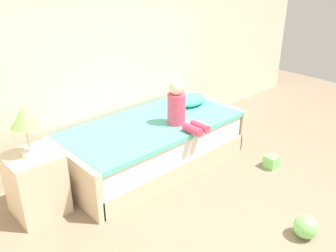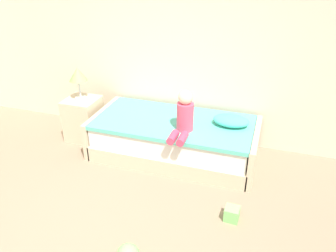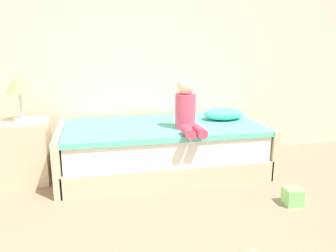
{
  "view_description": "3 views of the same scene",
  "coord_description": "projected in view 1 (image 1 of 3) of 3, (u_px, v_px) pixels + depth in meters",
  "views": [
    {
      "loc": [
        -2.18,
        -0.77,
        2.15
      ],
      "look_at": [
        0.13,
        1.75,
        0.55
      ],
      "focal_mm": 38.45,
      "sensor_mm": 36.0,
      "label": 1
    },
    {
      "loc": [
        1.23,
        -1.6,
        2.4
      ],
      "look_at": [
        0.13,
        1.75,
        0.55
      ],
      "focal_mm": 35.75,
      "sensor_mm": 36.0,
      "label": 2
    },
    {
      "loc": [
        -0.53,
        -1.32,
        1.34
      ],
      "look_at": [
        0.13,
        1.75,
        0.55
      ],
      "focal_mm": 36.33,
      "sensor_mm": 36.0,
      "label": 3
    }
  ],
  "objects": [
    {
      "name": "pillow",
      "position": [
        190.0,
        100.0,
        4.43
      ],
      "size": [
        0.44,
        0.3,
        0.13
      ],
      "primitive_type": "ellipsoid",
      "color": "#4CCCBC",
      "rests_on": "bed"
    },
    {
      "name": "child_figure",
      "position": [
        180.0,
        107.0,
        3.84
      ],
      "size": [
        0.2,
        0.51,
        0.5
      ],
      "color": "#E04C6B",
      "rests_on": "bed"
    },
    {
      "name": "wall_rear",
      "position": [
        106.0,
        30.0,
        3.88
      ],
      "size": [
        7.2,
        0.1,
        2.9
      ],
      "primitive_type": "cube",
      "color": "beige",
      "rests_on": "ground"
    },
    {
      "name": "nightstand",
      "position": [
        36.0,
        184.0,
        3.24
      ],
      "size": [
        0.44,
        0.44,
        0.6
      ],
      "primitive_type": "cube",
      "color": "beige",
      "rests_on": "ground"
    },
    {
      "name": "table_lamp",
      "position": [
        24.0,
        119.0,
        2.97
      ],
      "size": [
        0.24,
        0.24,
        0.45
      ],
      "color": "silver",
      "rests_on": "nightstand"
    },
    {
      "name": "toy_block",
      "position": [
        271.0,
        162.0,
        4.05
      ],
      "size": [
        0.15,
        0.15,
        0.14
      ],
      "primitive_type": "cube",
      "rotation": [
        0.0,
        0.0,
        3.09
      ],
      "color": "#7FD872",
      "rests_on": "ground"
    },
    {
      "name": "toy_ball",
      "position": [
        306.0,
        227.0,
        3.02
      ],
      "size": [
        0.2,
        0.2,
        0.2
      ],
      "primitive_type": "sphere",
      "color": "#7FD872",
      "rests_on": "ground"
    },
    {
      "name": "bed",
      "position": [
        153.0,
        143.0,
        4.07
      ],
      "size": [
        2.11,
        1.0,
        0.5
      ],
      "color": "beige",
      "rests_on": "ground"
    }
  ]
}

